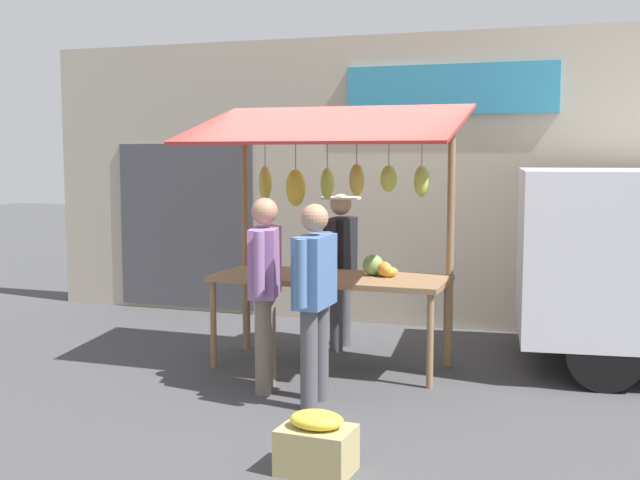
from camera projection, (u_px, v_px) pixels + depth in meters
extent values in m
plane|color=#424244|center=(330.00, 367.00, 7.80)|extent=(40.00, 40.00, 0.00)
cube|color=#B2A893|center=(389.00, 181.00, 9.68)|extent=(9.00, 0.25, 3.40)
cube|color=teal|center=(450.00, 89.00, 9.20)|extent=(2.40, 0.06, 0.56)
cube|color=#47474C|center=(186.00, 226.00, 10.49)|extent=(1.90, 0.04, 2.10)
cube|color=olive|center=(330.00, 278.00, 7.71)|extent=(2.20, 0.90, 0.05)
cylinder|color=olive|center=(213.00, 325.00, 7.73)|extent=(0.06, 0.06, 0.83)
cylinder|color=olive|center=(430.00, 341.00, 7.05)|extent=(0.06, 0.06, 0.83)
cylinder|color=olive|center=(247.00, 310.00, 8.46)|extent=(0.06, 0.06, 0.83)
cylinder|color=olive|center=(447.00, 323.00, 7.78)|extent=(0.06, 0.06, 0.83)
cylinder|color=olive|center=(245.00, 237.00, 8.40)|extent=(0.07, 0.07, 2.35)
cylinder|color=olive|center=(450.00, 244.00, 7.70)|extent=(0.07, 0.07, 2.35)
cylinder|color=olive|center=(344.00, 141.00, 7.95)|extent=(2.12, 0.06, 0.06)
cube|color=#B72D28|center=(325.00, 124.00, 7.41)|extent=(2.50, 1.46, 0.39)
cylinder|color=brown|center=(422.00, 153.00, 7.72)|extent=(0.01, 0.01, 0.23)
ellipsoid|color=#B2CC4C|center=(422.00, 181.00, 7.75)|extent=(0.16, 0.19, 0.30)
cylinder|color=brown|center=(389.00, 153.00, 7.82)|extent=(0.01, 0.01, 0.23)
ellipsoid|color=#B2CC4C|center=(389.00, 178.00, 7.85)|extent=(0.22, 0.21, 0.26)
cylinder|color=brown|center=(357.00, 152.00, 7.86)|extent=(0.01, 0.01, 0.22)
ellipsoid|color=gold|center=(357.00, 180.00, 7.89)|extent=(0.21, 0.20, 0.31)
cylinder|color=brown|center=(327.00, 154.00, 8.01)|extent=(0.01, 0.01, 0.26)
ellipsoid|color=#B2CC4C|center=(327.00, 183.00, 8.04)|extent=(0.14, 0.17, 0.31)
cylinder|color=brown|center=(296.00, 155.00, 8.08)|extent=(0.01, 0.01, 0.27)
ellipsoid|color=yellow|center=(296.00, 188.00, 8.12)|extent=(0.22, 0.18, 0.37)
cylinder|color=brown|center=(265.00, 154.00, 8.17)|extent=(0.01, 0.01, 0.24)
ellipsoid|color=gold|center=(265.00, 183.00, 8.20)|extent=(0.16, 0.18, 0.35)
ellipsoid|color=orange|center=(384.00, 269.00, 7.65)|extent=(0.24, 0.26, 0.14)
sphere|color=#729E4C|center=(373.00, 265.00, 7.71)|extent=(0.20, 0.20, 0.20)
ellipsoid|color=gold|center=(388.00, 272.00, 7.62)|extent=(0.21, 0.19, 0.10)
cylinder|color=#4C4C51|center=(344.00, 308.00, 8.63)|extent=(0.14, 0.14, 0.80)
cylinder|color=#4C4C51|center=(336.00, 313.00, 8.38)|extent=(0.14, 0.14, 0.80)
cube|color=black|center=(341.00, 245.00, 8.43)|extent=(0.22, 0.48, 0.57)
cylinder|color=black|center=(349.00, 240.00, 8.71)|extent=(0.09, 0.09, 0.52)
cylinder|color=black|center=(331.00, 246.00, 8.15)|extent=(0.09, 0.09, 0.52)
sphere|color=tan|center=(341.00, 204.00, 8.39)|extent=(0.22, 0.22, 0.22)
cylinder|color=beige|center=(341.00, 198.00, 8.38)|extent=(0.42, 0.42, 0.02)
cylinder|color=#4C4C51|center=(309.00, 360.00, 6.46)|extent=(0.14, 0.14, 0.81)
cylinder|color=#4C4C51|center=(320.00, 352.00, 6.71)|extent=(0.14, 0.14, 0.81)
cube|color=#476B9E|center=(315.00, 271.00, 6.51)|extent=(0.22, 0.49, 0.57)
cylinder|color=#476B9E|center=(301.00, 274.00, 6.22)|extent=(0.09, 0.09, 0.53)
cylinder|color=#476B9E|center=(327.00, 263.00, 6.80)|extent=(0.09, 0.09, 0.53)
sphere|color=#A87A5B|center=(315.00, 218.00, 6.47)|extent=(0.22, 0.22, 0.22)
cylinder|color=#726656|center=(263.00, 347.00, 6.86)|extent=(0.14, 0.14, 0.82)
cylinder|color=#726656|center=(268.00, 339.00, 7.13)|extent=(0.14, 0.14, 0.82)
cube|color=#93669E|center=(265.00, 262.00, 6.92)|extent=(0.34, 0.54, 0.58)
cylinder|color=#93669E|center=(259.00, 264.00, 6.61)|extent=(0.09, 0.09, 0.54)
cylinder|color=#93669E|center=(270.00, 255.00, 7.22)|extent=(0.09, 0.09, 0.54)
sphere|color=#A87A5B|center=(265.00, 211.00, 6.87)|extent=(0.23, 0.23, 0.23)
cube|color=black|center=(617.00, 223.00, 7.64)|extent=(1.63, 1.98, 0.68)
cylinder|color=black|center=(605.00, 353.00, 6.98)|extent=(0.68, 0.26, 0.66)
cylinder|color=black|center=(584.00, 315.00, 8.60)|extent=(0.68, 0.26, 0.66)
cube|color=tan|center=(317.00, 450.00, 5.21)|extent=(0.48, 0.37, 0.30)
ellipsoid|color=yellow|center=(317.00, 420.00, 5.19)|extent=(0.35, 0.26, 0.12)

